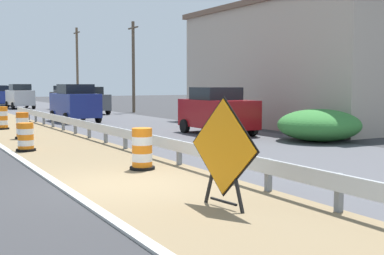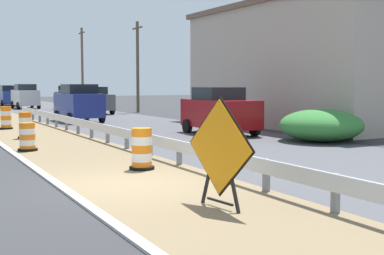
% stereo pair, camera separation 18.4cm
% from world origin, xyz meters
% --- Properties ---
extents(ground_plane, '(160.00, 160.00, 0.00)m').
position_xyz_m(ground_plane, '(0.00, 0.00, 0.00)').
color(ground_plane, '#333335').
extents(median_dirt_strip, '(3.83, 120.00, 0.01)m').
position_xyz_m(median_dirt_strip, '(0.72, 0.00, 0.00)').
color(median_dirt_strip, '#7F6B4C').
rests_on(median_dirt_strip, ground).
extents(far_lane_asphalt, '(7.94, 120.00, 0.00)m').
position_xyz_m(far_lane_asphalt, '(6.61, 0.00, 0.00)').
color(far_lane_asphalt, '#4C4C51').
rests_on(far_lane_asphalt, ground).
extents(curb_near_edge, '(0.20, 120.00, 0.11)m').
position_xyz_m(curb_near_edge, '(-1.30, 0.00, 0.00)').
color(curb_near_edge, '#ADADA8').
rests_on(curb_near_edge, ground).
extents(guardrail_median, '(0.18, 42.58, 0.71)m').
position_xyz_m(guardrail_median, '(2.40, 3.98, 0.52)').
color(guardrail_median, silver).
rests_on(guardrail_median, ground).
extents(warning_sign_diamond, '(0.29, 1.84, 2.08)m').
position_xyz_m(warning_sign_diamond, '(0.82, -2.87, 1.08)').
color(warning_sign_diamond, black).
rests_on(warning_sign_diamond, ground).
extents(traffic_barrel_nearest, '(0.68, 0.68, 1.11)m').
position_xyz_m(traffic_barrel_nearest, '(1.22, 1.73, 0.50)').
color(traffic_barrel_nearest, orange).
rests_on(traffic_barrel_nearest, ground).
extents(traffic_barrel_close, '(0.66, 0.66, 0.96)m').
position_xyz_m(traffic_barrel_close, '(-0.73, 7.07, 0.43)').
color(traffic_barrel_close, orange).
rests_on(traffic_barrel_close, ground).
extents(traffic_barrel_mid, '(0.63, 0.63, 1.10)m').
position_xyz_m(traffic_barrel_mid, '(-0.04, 11.17, 0.50)').
color(traffic_barrel_mid, orange).
rests_on(traffic_barrel_mid, ground).
extents(traffic_barrel_far, '(0.65, 0.65, 1.14)m').
position_xyz_m(traffic_barrel_far, '(-0.06, 16.14, 0.52)').
color(traffic_barrel_far, orange).
rests_on(traffic_barrel_far, ground).
extents(car_lead_near_lane, '(2.05, 4.41, 2.25)m').
position_xyz_m(car_lead_near_lane, '(4.92, 37.90, 1.12)').
color(car_lead_near_lane, silver).
rests_on(car_lead_near_lane, ground).
extents(car_trailing_near_lane, '(2.19, 4.06, 2.13)m').
position_xyz_m(car_trailing_near_lane, '(8.01, 8.74, 1.06)').
color(car_trailing_near_lane, maroon).
rests_on(car_trailing_near_lane, ground).
extents(car_lead_far_lane, '(2.20, 4.26, 2.26)m').
position_xyz_m(car_lead_far_lane, '(4.59, 19.30, 1.13)').
color(car_lead_far_lane, navy).
rests_on(car_lead_far_lane, ground).
extents(car_mid_far_lane, '(2.14, 4.27, 2.05)m').
position_xyz_m(car_mid_far_lane, '(7.91, 26.73, 1.02)').
color(car_mid_far_lane, '#4C5156').
rests_on(car_mid_far_lane, ground).
extents(car_trailing_far_lane, '(2.11, 4.52, 2.09)m').
position_xyz_m(car_trailing_far_lane, '(4.54, 44.33, 1.05)').
color(car_trailing_far_lane, navy).
rests_on(car_trailing_far_lane, ground).
extents(car_distant_a, '(2.10, 4.79, 1.95)m').
position_xyz_m(car_distant_a, '(7.80, 55.02, 0.98)').
color(car_distant_a, silver).
rests_on(car_distant_a, ground).
extents(car_distant_b, '(1.93, 4.29, 2.10)m').
position_xyz_m(car_distant_b, '(4.79, 49.89, 1.05)').
color(car_distant_b, silver).
rests_on(car_distant_b, ground).
extents(car_distant_c, '(2.19, 4.07, 2.11)m').
position_xyz_m(car_distant_c, '(8.09, 33.76, 1.05)').
color(car_distant_c, black).
rests_on(car_distant_c, ground).
extents(roadside_shop_near, '(8.49, 14.37, 6.64)m').
position_xyz_m(roadside_shop_near, '(15.54, 10.96, 3.33)').
color(roadside_shop_near, '#AD9E8E').
rests_on(roadside_shop_near, ground).
extents(utility_pole_near, '(0.24, 1.80, 9.03)m').
position_xyz_m(utility_pole_near, '(12.26, 9.09, 4.67)').
color(utility_pole_near, brown).
rests_on(utility_pole_near, ground).
extents(utility_pole_mid, '(0.24, 1.80, 7.16)m').
position_xyz_m(utility_pole_mid, '(11.54, 26.76, 3.73)').
color(utility_pole_mid, brown).
rests_on(utility_pole_mid, ground).
extents(utility_pole_far, '(0.24, 1.80, 7.87)m').
position_xyz_m(utility_pole_far, '(10.92, 39.76, 4.09)').
color(utility_pole_far, brown).
rests_on(utility_pole_far, ground).
extents(bush_roadside, '(3.30, 3.30, 1.28)m').
position_xyz_m(bush_roadside, '(10.09, 4.43, 0.64)').
color(bush_roadside, '#337533').
rests_on(bush_roadside, ground).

